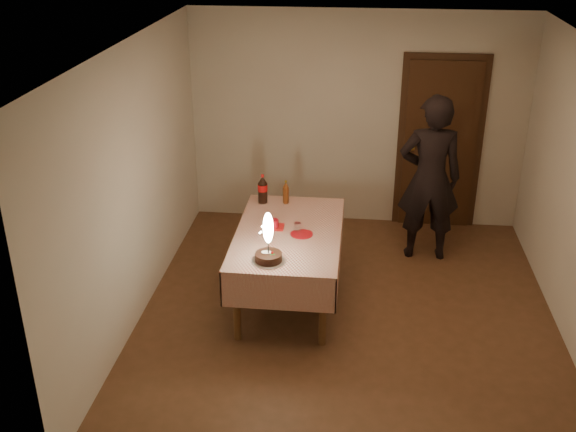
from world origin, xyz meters
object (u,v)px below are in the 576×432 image
object	(u,v)px
red_cup	(274,224)
amber_bottle_left	(286,193)
photographer	(430,178)
red_plate	(302,234)
dining_table	(289,241)
cola_bottle	(263,189)
birthday_cake	(268,248)
clear_cup	(298,227)

from	to	relation	value
red_cup	amber_bottle_left	bearing A→B (deg)	86.48
amber_bottle_left	photographer	world-z (taller)	photographer
red_plate	dining_table	bearing A→B (deg)	157.96
dining_table	red_cup	distance (m)	0.21
red_cup	cola_bottle	xyz separation A→B (m)	(-0.21, 0.62, 0.10)
dining_table	red_plate	xyz separation A→B (m)	(0.13, -0.05, 0.11)
amber_bottle_left	birthday_cake	bearing A→B (deg)	-90.36
red_cup	cola_bottle	size ratio (longest dim) A/B	0.31
red_plate	cola_bottle	size ratio (longest dim) A/B	0.69
red_cup	clear_cup	distance (m)	0.23
red_cup	red_plate	bearing A→B (deg)	-19.10
clear_cup	cola_bottle	bearing A→B (deg)	123.75
red_plate	cola_bottle	world-z (taller)	cola_bottle
birthday_cake	amber_bottle_left	bearing A→B (deg)	89.64
dining_table	birthday_cake	distance (m)	0.67
cola_bottle	photographer	distance (m)	1.83
dining_table	photographer	world-z (taller)	photographer
dining_table	photographer	size ratio (longest dim) A/B	0.92
red_plate	birthday_cake	bearing A→B (deg)	-113.46
birthday_cake	red_plate	distance (m)	0.63
red_cup	photographer	bearing A→B (deg)	34.16
clear_cup	cola_bottle	size ratio (longest dim) A/B	0.28
birthday_cake	photographer	xyz separation A→B (m)	(1.54, 1.72, 0.04)
birthday_cake	red_plate	bearing A→B (deg)	66.54
red_plate	amber_bottle_left	distance (m)	0.78
dining_table	photographer	bearing A→B (deg)	37.81
birthday_cake	dining_table	bearing A→B (deg)	79.69
dining_table	clear_cup	bearing A→B (deg)	7.30
red_plate	red_cup	size ratio (longest dim) A/B	2.20
clear_cup	photographer	bearing A→B (deg)	39.31
red_plate	red_cup	distance (m)	0.29
dining_table	clear_cup	size ratio (longest dim) A/B	19.11
amber_bottle_left	photographer	distance (m)	1.59
red_cup	photographer	distance (m)	1.90
red_plate	clear_cup	bearing A→B (deg)	124.14
birthday_cake	red_cup	world-z (taller)	birthday_cake
red_cup	cola_bottle	bearing A→B (deg)	108.27
birthday_cake	cola_bottle	size ratio (longest dim) A/B	1.49
birthday_cake	clear_cup	xyz separation A→B (m)	(0.20, 0.63, -0.09)
red_plate	clear_cup	xyz separation A→B (m)	(-0.04, 0.06, 0.04)
red_plate	clear_cup	distance (m)	0.09
red_plate	cola_bottle	distance (m)	0.88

